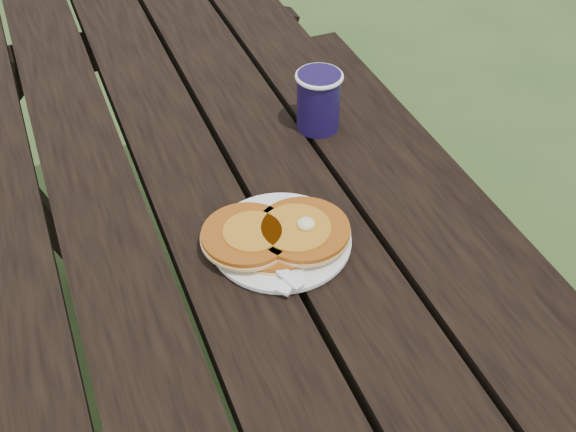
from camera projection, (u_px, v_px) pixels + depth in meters
name	position (u px, v px, depth m)	size (l,w,h in m)	color
picnic_table	(210.00, 335.00, 1.43)	(1.36, 1.80, 0.75)	black
plate	(281.00, 241.00, 1.07)	(0.20, 0.20, 0.01)	white
pancake_stack	(277.00, 234.00, 1.05)	(0.21, 0.16, 0.04)	#B05713
knife	(308.00, 251.00, 1.04)	(0.02, 0.18, 0.01)	white
fork	(276.00, 265.00, 1.01)	(0.03, 0.16, 0.01)	white
coffee_cup	(319.00, 98.00, 1.25)	(0.08, 0.08, 0.11)	#170E3B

